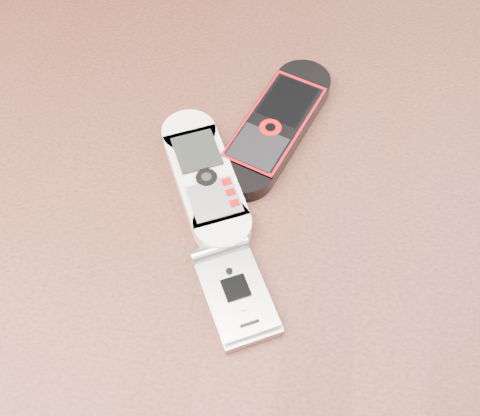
% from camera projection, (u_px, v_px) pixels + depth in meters
% --- Properties ---
extents(table, '(1.20, 0.80, 0.75)m').
position_uv_depth(table, '(235.00, 273.00, 0.64)').
color(table, black).
rests_on(table, ground).
extents(nokia_white, '(0.11, 0.15, 0.02)m').
position_uv_depth(nokia_white, '(205.00, 178.00, 0.56)').
color(nokia_white, white).
rests_on(nokia_white, table).
extents(nokia_black_red, '(0.10, 0.17, 0.02)m').
position_uv_depth(nokia_black_red, '(275.00, 126.00, 0.59)').
color(nokia_black_red, black).
rests_on(nokia_black_red, table).
extents(motorola_razr, '(0.08, 0.10, 0.01)m').
position_uv_depth(motorola_razr, '(237.00, 294.00, 0.50)').
color(motorola_razr, silver).
rests_on(motorola_razr, table).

